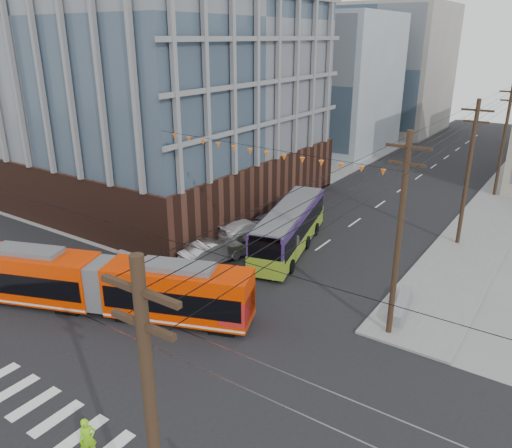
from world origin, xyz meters
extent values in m
plane|color=slate|center=(0.00, 0.00, 0.00)|extent=(160.00, 160.00, 0.00)
cube|color=#381E16|center=(-22.00, 23.00, 14.30)|extent=(30.00, 25.00, 28.60)
cube|color=#8C99A5|center=(-17.00, 52.00, 9.00)|extent=(18.00, 16.00, 18.00)
cube|color=gray|center=(-14.00, 72.00, 10.00)|extent=(16.00, 18.00, 20.00)
imported|color=#9A9BA1|center=(-5.06, 12.88, 0.82)|extent=(3.06, 5.26, 1.64)
imported|color=silver|center=(-5.76, 18.01, 0.72)|extent=(3.56, 5.33, 1.44)
imported|color=#585966|center=(-5.03, 22.09, 0.65)|extent=(3.25, 5.03, 1.29)
imported|color=#86E514|center=(2.05, -3.54, 0.88)|extent=(0.63, 0.75, 1.75)
cube|color=gray|center=(8.30, 13.57, 0.40)|extent=(1.55, 4.11, 0.80)
camera|label=1|loc=(15.52, -12.13, 15.05)|focal=35.00mm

